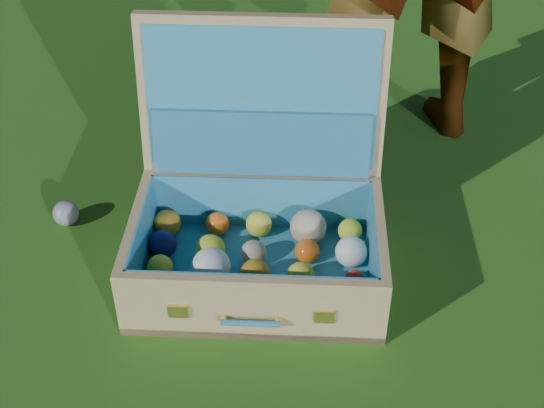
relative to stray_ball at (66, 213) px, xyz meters
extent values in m
plane|color=#215114|center=(0.41, 0.14, -0.04)|extent=(60.00, 60.00, 0.00)
sphere|color=teal|center=(0.00, 0.00, 0.00)|extent=(0.07, 0.07, 0.07)
cube|color=tan|center=(0.56, 0.04, -0.02)|extent=(0.72, 0.62, 0.02)
cube|color=tan|center=(0.64, -0.14, 0.06)|extent=(0.56, 0.27, 0.18)
cube|color=tan|center=(0.49, 0.21, 0.06)|extent=(0.56, 0.27, 0.18)
cube|color=tan|center=(0.30, -0.08, 0.06)|extent=(0.17, 0.34, 0.18)
cube|color=tan|center=(0.83, 0.16, 0.06)|extent=(0.17, 0.34, 0.18)
cube|color=teal|center=(0.56, 0.04, -0.01)|extent=(0.66, 0.56, 0.01)
cube|color=teal|center=(0.64, -0.12, 0.07)|extent=(0.52, 0.24, 0.16)
cube|color=teal|center=(0.49, 0.20, 0.07)|extent=(0.52, 0.24, 0.16)
cube|color=teal|center=(0.31, -0.07, 0.07)|extent=(0.15, 0.33, 0.16)
cube|color=teal|center=(0.82, 0.15, 0.07)|extent=(0.15, 0.33, 0.16)
cube|color=tan|center=(0.46, 0.27, 0.35)|extent=(0.59, 0.33, 0.41)
cube|color=teal|center=(0.47, 0.25, 0.35)|extent=(0.54, 0.28, 0.36)
cube|color=teal|center=(0.48, 0.22, 0.24)|extent=(0.51, 0.26, 0.17)
cube|color=#F2C659|center=(0.50, -0.22, 0.06)|extent=(0.04, 0.03, 0.04)
cube|color=#F2C659|center=(0.80, -0.08, 0.06)|extent=(0.04, 0.03, 0.04)
cylinder|color=teal|center=(0.65, -0.16, 0.04)|extent=(0.13, 0.07, 0.01)
cube|color=#F2C659|center=(0.60, -0.18, 0.04)|extent=(0.02, 0.02, 0.01)
cube|color=#F2C659|center=(0.71, -0.13, 0.04)|extent=(0.02, 0.02, 0.01)
sphere|color=yellow|center=(0.41, -0.18, 0.03)|extent=(0.07, 0.07, 0.07)
sphere|color=red|center=(0.52, -0.13, 0.01)|extent=(0.04, 0.04, 0.04)
sphere|color=orange|center=(0.61, -0.09, 0.02)|extent=(0.05, 0.05, 0.05)
sphere|color=white|center=(0.73, -0.04, 0.02)|extent=(0.06, 0.06, 0.06)
sphere|color=#0E0F46|center=(0.82, 0.02, 0.02)|extent=(0.06, 0.06, 0.06)
sphere|color=yellow|center=(0.36, -0.09, 0.03)|extent=(0.06, 0.06, 0.06)
sphere|color=white|center=(0.48, -0.04, 0.04)|extent=(0.09, 0.09, 0.09)
sphere|color=#B07C17|center=(0.58, -0.01, 0.03)|extent=(0.07, 0.07, 0.07)
sphere|color=yellow|center=(0.68, 0.04, 0.03)|extent=(0.07, 0.07, 0.07)
sphere|color=red|center=(0.80, 0.10, 0.02)|extent=(0.05, 0.05, 0.05)
sphere|color=#0E0F46|center=(0.33, -0.02, 0.03)|extent=(0.07, 0.07, 0.07)
sphere|color=yellow|center=(0.44, 0.02, 0.03)|extent=(0.07, 0.07, 0.07)
sphere|color=#C9AF8E|center=(0.54, 0.06, 0.03)|extent=(0.06, 0.06, 0.06)
sphere|color=orange|center=(0.66, 0.13, 0.02)|extent=(0.06, 0.06, 0.06)
sphere|color=white|center=(0.76, 0.17, 0.03)|extent=(0.08, 0.08, 0.08)
sphere|color=#B07C17|center=(0.29, 0.06, 0.03)|extent=(0.07, 0.07, 0.07)
sphere|color=orange|center=(0.40, 0.12, 0.02)|extent=(0.06, 0.06, 0.06)
sphere|color=yellow|center=(0.50, 0.17, 0.03)|extent=(0.07, 0.07, 0.07)
sphere|color=#C9AF8E|center=(0.63, 0.20, 0.04)|extent=(0.09, 0.09, 0.09)
sphere|color=yellow|center=(0.72, 0.25, 0.02)|extent=(0.06, 0.06, 0.06)
camera|label=1|loc=(1.22, -1.17, 1.28)|focal=50.00mm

